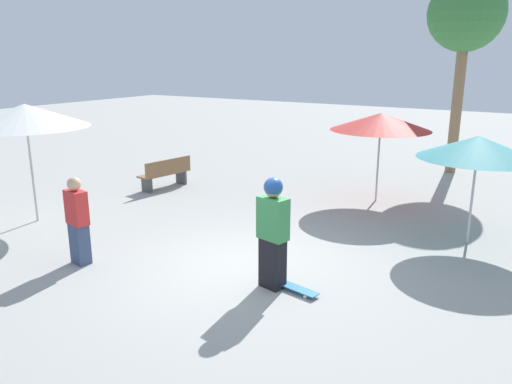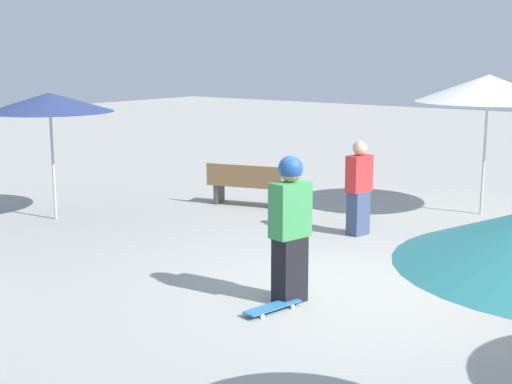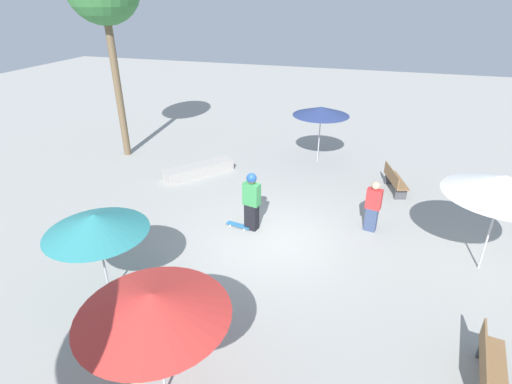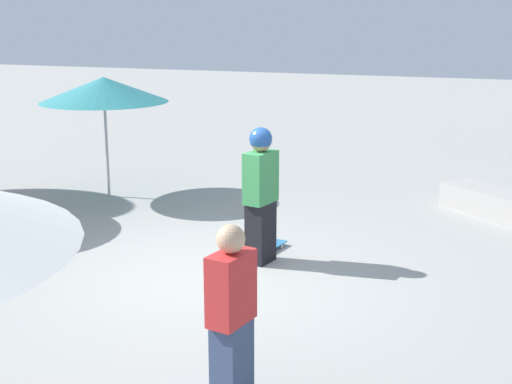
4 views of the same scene
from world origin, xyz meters
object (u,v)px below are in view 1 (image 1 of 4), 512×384
(skateboard, at_px, (296,288))
(shade_umbrella_red, at_px, (381,122))
(shade_umbrella_white, at_px, (25,116))
(bystander_watching, at_px, (78,221))
(skater_main, at_px, (273,229))
(shade_umbrella_teal, at_px, (478,147))
(bench_near, at_px, (166,173))
(palm_tree_left, at_px, (466,17))

(skateboard, relative_size, shade_umbrella_red, 0.33)
(shade_umbrella_red, distance_m, shade_umbrella_white, 8.31)
(shade_umbrella_red, distance_m, bystander_watching, 7.61)
(skater_main, distance_m, bystander_watching, 3.59)
(skater_main, bearing_deg, skateboard, 18.39)
(skater_main, distance_m, shade_umbrella_teal, 4.58)
(bench_near, xyz_separation_m, shade_umbrella_red, (-1.87, 5.54, 1.64))
(bench_near, height_order, shade_umbrella_red, shade_umbrella_red)
(shade_umbrella_red, relative_size, shade_umbrella_teal, 1.10)
(skateboard, distance_m, shade_umbrella_white, 7.08)
(shade_umbrella_white, height_order, shade_umbrella_teal, shade_umbrella_white)
(shade_umbrella_white, xyz_separation_m, palm_tree_left, (-10.21, 7.05, 2.40))
(shade_umbrella_teal, bearing_deg, bench_near, -90.78)
(skateboard, xyz_separation_m, shade_umbrella_teal, (-3.76, 1.96, 1.89))
(bench_near, distance_m, bystander_watching, 5.41)
(shade_umbrella_red, relative_size, shade_umbrella_white, 0.93)
(skater_main, xyz_separation_m, shade_umbrella_red, (-5.78, -0.19, 1.07))
(shade_umbrella_teal, xyz_separation_m, palm_tree_left, (-6.54, -1.59, 2.84))
(shade_umbrella_white, bearing_deg, bystander_watching, 68.56)
(skateboard, relative_size, bystander_watching, 0.51)
(shade_umbrella_white, bearing_deg, bench_near, 171.83)
(bystander_watching, bearing_deg, skater_main, 27.10)
(skater_main, xyz_separation_m, bench_near, (-3.91, -5.73, -0.57))
(shade_umbrella_white, relative_size, bystander_watching, 1.67)
(shade_umbrella_white, bearing_deg, palm_tree_left, 145.38)
(palm_tree_left, relative_size, bystander_watching, 3.76)
(skater_main, height_order, bystander_watching, skater_main)
(bench_near, bearing_deg, shade_umbrella_white, -179.12)
(skater_main, distance_m, shade_umbrella_white, 6.43)
(bench_near, distance_m, shade_umbrella_red, 6.07)
(skateboard, height_order, shade_umbrella_teal, shade_umbrella_teal)
(skateboard, distance_m, palm_tree_left, 11.35)
(skateboard, bearing_deg, bystander_watching, -154.33)
(palm_tree_left, bearing_deg, shade_umbrella_teal, 13.67)
(bench_near, relative_size, bystander_watching, 1.03)
(bench_near, height_order, palm_tree_left, palm_tree_left)
(bench_near, height_order, shade_umbrella_teal, shade_umbrella_teal)
(skater_main, distance_m, bench_near, 6.96)
(shade_umbrella_red, bearing_deg, shade_umbrella_teal, 52.32)
(shade_umbrella_red, height_order, bystander_watching, shade_umbrella_red)
(skater_main, height_order, shade_umbrella_teal, shade_umbrella_teal)
(skateboard, distance_m, bystander_watching, 4.06)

